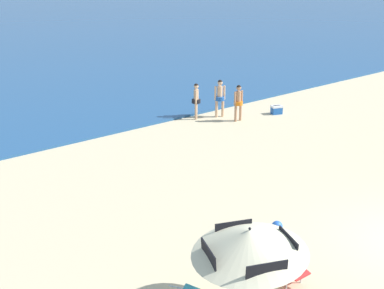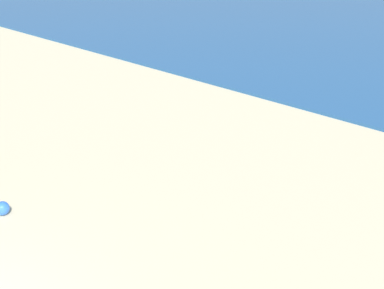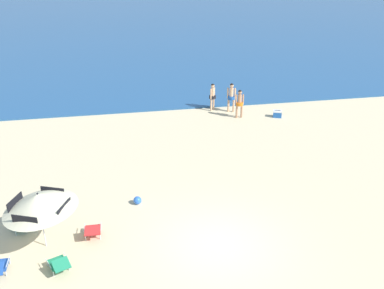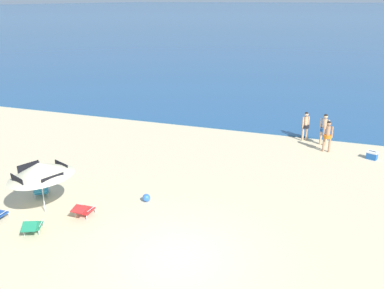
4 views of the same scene
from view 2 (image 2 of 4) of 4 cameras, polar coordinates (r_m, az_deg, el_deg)
beach_ball at (r=13.24m, az=-18.00°, el=-5.94°), size 0.31×0.31×0.31m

